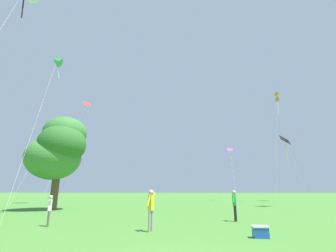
{
  "coord_description": "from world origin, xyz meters",
  "views": [
    {
      "loc": [
        0.75,
        -5.29,
        1.74
      ],
      "look_at": [
        -2.75,
        28.69,
        10.79
      ],
      "focal_mm": 26.15,
      "sensor_mm": 36.0,
      "label": 1
    }
  ],
  "objects_px": {
    "kite_red_high": "(85,109)",
    "person_far_back": "(235,203)",
    "kite_teal_box": "(67,134)",
    "kite_green_small": "(57,61)",
    "kite_orange_box": "(277,98)",
    "person_in_blue_jacket": "(50,207)",
    "tree_right_cluster": "(59,148)",
    "kite_yellow_diamond": "(42,149)",
    "person_near_tree": "(151,206)",
    "kite_black_large": "(286,144)",
    "picnic_cooler": "(260,232)",
    "kite_purple_streamer": "(230,153)"
  },
  "relations": [
    {
      "from": "kite_black_large",
      "to": "person_near_tree",
      "type": "xyz_separation_m",
      "value": [
        -18.22,
        -32.98,
        -8.6
      ]
    },
    {
      "from": "person_far_back",
      "to": "kite_green_small",
      "type": "bearing_deg",
      "value": 170.42
    },
    {
      "from": "kite_purple_streamer",
      "to": "person_far_back",
      "type": "bearing_deg",
      "value": -98.45
    },
    {
      "from": "kite_black_large",
      "to": "kite_green_small",
      "type": "bearing_deg",
      "value": -136.34
    },
    {
      "from": "kite_orange_box",
      "to": "kite_purple_streamer",
      "type": "height_order",
      "value": "kite_orange_box"
    },
    {
      "from": "kite_red_high",
      "to": "person_far_back",
      "type": "xyz_separation_m",
      "value": [
        25.15,
        -32.21,
        -17.71
      ]
    },
    {
      "from": "person_in_blue_jacket",
      "to": "person_far_back",
      "type": "relative_size",
      "value": 0.86
    },
    {
      "from": "kite_red_high",
      "to": "kite_purple_streamer",
      "type": "height_order",
      "value": "kite_red_high"
    },
    {
      "from": "kite_teal_box",
      "to": "kite_black_large",
      "type": "xyz_separation_m",
      "value": [
        36.23,
        8.14,
        -0.89
      ]
    },
    {
      "from": "kite_teal_box",
      "to": "kite_green_small",
      "type": "relative_size",
      "value": 0.86
    },
    {
      "from": "kite_orange_box",
      "to": "person_far_back",
      "type": "relative_size",
      "value": 10.49
    },
    {
      "from": "kite_yellow_diamond",
      "to": "picnic_cooler",
      "type": "bearing_deg",
      "value": -43.16
    },
    {
      "from": "kite_green_small",
      "to": "person_in_blue_jacket",
      "type": "relative_size",
      "value": 8.62
    },
    {
      "from": "kite_purple_streamer",
      "to": "person_far_back",
      "type": "relative_size",
      "value": 6.45
    },
    {
      "from": "kite_orange_box",
      "to": "kite_green_small",
      "type": "height_order",
      "value": "kite_orange_box"
    },
    {
      "from": "tree_right_cluster",
      "to": "kite_purple_streamer",
      "type": "bearing_deg",
      "value": 48.97
    },
    {
      "from": "kite_green_small",
      "to": "person_in_blue_jacket",
      "type": "xyz_separation_m",
      "value": [
        4.14,
        -5.41,
        -11.6
      ]
    },
    {
      "from": "kite_teal_box",
      "to": "kite_red_high",
      "type": "bearing_deg",
      "value": 103.77
    },
    {
      "from": "kite_teal_box",
      "to": "kite_yellow_diamond",
      "type": "distance_m",
      "value": 4.65
    },
    {
      "from": "kite_green_small",
      "to": "person_in_blue_jacket",
      "type": "height_order",
      "value": "kite_green_small"
    },
    {
      "from": "kite_orange_box",
      "to": "kite_green_small",
      "type": "distance_m",
      "value": 35.8
    },
    {
      "from": "kite_green_small",
      "to": "kite_teal_box",
      "type": "bearing_deg",
      "value": 114.74
    },
    {
      "from": "kite_red_high",
      "to": "person_in_blue_jacket",
      "type": "bearing_deg",
      "value": -66.38
    },
    {
      "from": "kite_orange_box",
      "to": "person_near_tree",
      "type": "distance_m",
      "value": 38.25
    },
    {
      "from": "kite_orange_box",
      "to": "person_far_back",
      "type": "height_order",
      "value": "kite_orange_box"
    },
    {
      "from": "kite_teal_box",
      "to": "kite_black_large",
      "type": "relative_size",
      "value": 0.99
    },
    {
      "from": "kite_black_large",
      "to": "person_near_tree",
      "type": "distance_m",
      "value": 38.64
    },
    {
      "from": "kite_orange_box",
      "to": "picnic_cooler",
      "type": "height_order",
      "value": "kite_orange_box"
    },
    {
      "from": "kite_black_large",
      "to": "person_near_tree",
      "type": "height_order",
      "value": "kite_black_large"
    },
    {
      "from": "kite_purple_streamer",
      "to": "picnic_cooler",
      "type": "xyz_separation_m",
      "value": [
        -4.26,
        -34.47,
        -8.09
      ]
    },
    {
      "from": "kite_black_large",
      "to": "picnic_cooler",
      "type": "distance_m",
      "value": 37.88
    },
    {
      "from": "person_in_blue_jacket",
      "to": "tree_right_cluster",
      "type": "xyz_separation_m",
      "value": [
        -5.59,
        9.79,
        4.82
      ]
    },
    {
      "from": "kite_black_large",
      "to": "picnic_cooler",
      "type": "bearing_deg",
      "value": -112.1
    },
    {
      "from": "kite_red_high",
      "to": "picnic_cooler",
      "type": "bearing_deg",
      "value": -55.94
    },
    {
      "from": "kite_teal_box",
      "to": "picnic_cooler",
      "type": "distance_m",
      "value": 35.76
    },
    {
      "from": "kite_green_small",
      "to": "picnic_cooler",
      "type": "xyz_separation_m",
      "value": [
        13.97,
        -7.49,
        -12.29
      ]
    },
    {
      "from": "kite_teal_box",
      "to": "kite_black_large",
      "type": "distance_m",
      "value": 37.15
    },
    {
      "from": "kite_purple_streamer",
      "to": "person_in_blue_jacket",
      "type": "height_order",
      "value": "kite_purple_streamer"
    },
    {
      "from": "person_near_tree",
      "to": "person_far_back",
      "type": "height_order",
      "value": "person_near_tree"
    },
    {
      "from": "kite_red_high",
      "to": "person_far_back",
      "type": "bearing_deg",
      "value": -52.01
    },
    {
      "from": "kite_teal_box",
      "to": "person_near_tree",
      "type": "height_order",
      "value": "kite_teal_box"
    },
    {
      "from": "kite_black_large",
      "to": "tree_right_cluster",
      "type": "distance_m",
      "value": 36.85
    },
    {
      "from": "kite_yellow_diamond",
      "to": "kite_purple_streamer",
      "type": "bearing_deg",
      "value": 21.87
    },
    {
      "from": "kite_green_small",
      "to": "tree_right_cluster",
      "type": "height_order",
      "value": "kite_green_small"
    },
    {
      "from": "person_in_blue_jacket",
      "to": "person_far_back",
      "type": "distance_m",
      "value": 10.2
    },
    {
      "from": "kite_red_high",
      "to": "picnic_cooler",
      "type": "distance_m",
      "value": 48.75
    },
    {
      "from": "kite_red_high",
      "to": "person_far_back",
      "type": "height_order",
      "value": "kite_red_high"
    },
    {
      "from": "kite_orange_box",
      "to": "person_in_blue_jacket",
      "type": "distance_m",
      "value": 40.19
    },
    {
      "from": "kite_yellow_diamond",
      "to": "kite_black_large",
      "type": "height_order",
      "value": "kite_black_large"
    },
    {
      "from": "kite_teal_box",
      "to": "person_far_back",
      "type": "xyz_separation_m",
      "value": [
        22.33,
        -20.71,
        -9.5
      ]
    }
  ]
}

